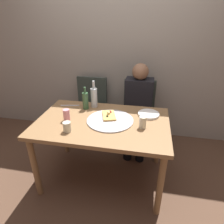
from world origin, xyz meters
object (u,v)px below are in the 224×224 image
chair_right (138,109)px  chair_left (90,105)px  table_knife (70,105)px  soda_can (67,115)px  pizza_tray (110,120)px  dining_table (102,128)px  tumbler_near (67,127)px  wine_bottle (85,100)px  beer_bottle (94,97)px  pizza_slice_last (109,115)px  plate_stack (149,114)px  tumbler_far (143,122)px  guest_in_sweater (138,105)px

chair_right → chair_left: bearing=0.0°
table_knife → soda_can: bearing=96.8°
pizza_tray → dining_table: bearing=-164.4°
tumbler_near → chair_left: (-0.11, 1.08, -0.28)m
wine_bottle → beer_bottle: size_ratio=0.83×
pizza_slice_last → chair_left: (-0.43, 0.74, -0.25)m
pizza_tray → plate_stack: (0.38, 0.20, 0.01)m
chair_right → pizza_tray: bearing=73.6°
pizza_slice_last → tumbler_far: size_ratio=2.14×
chair_left → tumbler_far: bearing=131.9°
plate_stack → table_knife: size_ratio=1.03×
tumbler_near → tumbler_far: size_ratio=0.82×
dining_table → wine_bottle: bearing=135.5°
pizza_slice_last → chair_right: 0.82m
pizza_slice_last → beer_bottle: beer_bottle is taller
pizza_tray → wine_bottle: wine_bottle is taller
tumbler_far → chair_right: 0.93m
wine_bottle → soda_can: (-0.10, -0.30, -0.04)m
wine_bottle → tumbler_near: (-0.02, -0.50, -0.05)m
pizza_tray → tumbler_far: 0.34m
tumbler_far → plate_stack: 0.28m
wine_bottle → guest_in_sweater: bearing=37.2°
pizza_slice_last → plate_stack: bearing=16.8°
tumbler_near → table_knife: (-0.19, 0.54, -0.04)m
plate_stack → guest_in_sweater: 0.50m
dining_table → chair_left: bearing=114.9°
wine_bottle → chair_right: bearing=45.7°
tumbler_near → plate_stack: (0.73, 0.47, -0.04)m
tumbler_far → table_knife: tumbler_far is taller
soda_can → plate_stack: 0.86m
beer_bottle → plate_stack: beer_bottle is taller
plate_stack → dining_table: bearing=-154.6°
beer_bottle → plate_stack: (0.63, -0.10, -0.11)m
pizza_tray → pizza_slice_last: pizza_slice_last is taller
beer_bottle → soda_can: (-0.18, -0.38, -0.06)m
tumbler_far → pizza_slice_last: bearing=158.0°
tumbler_far → table_knife: (-0.87, 0.34, -0.06)m
wine_bottle → dining_table: bearing=-44.5°
soda_can → plate_stack: soda_can is taller
chair_left → chair_right: (0.70, 0.00, 0.00)m
dining_table → guest_in_sweater: (0.32, 0.68, -0.02)m
tumbler_near → plate_stack: tumbler_near is taller
dining_table → wine_bottle: wine_bottle is taller
table_knife → chair_left: bearing=-108.8°
tumbler_near → tumbler_far: bearing=16.4°
dining_table → pizza_slice_last: size_ratio=5.37×
guest_in_sweater → chair_left: bearing=-12.2°
tumbler_near → pizza_tray: bearing=38.0°
pizza_tray → plate_stack: 0.43m
dining_table → chair_left: 0.93m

